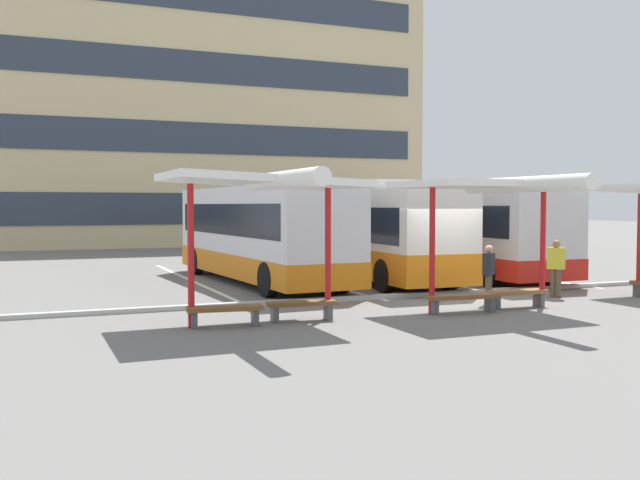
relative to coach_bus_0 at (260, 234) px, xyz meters
The scene contains 18 objects.
ground_plane 7.59m from the coach_bus_0, 60.36° to the right, with size 160.00×160.00×0.00m, color slate.
terminal_building 28.79m from the coach_bus_0, 82.39° to the left, with size 30.07×13.45×20.19m.
coach_bus_0 is the anchor object (origin of this frame).
coach_bus_1 3.86m from the coach_bus_0, ahead, with size 2.92×11.66×3.44m.
coach_bus_2 7.58m from the coach_bus_0, ahead, with size 2.83×11.71×3.49m.
lane_stripe_0 2.87m from the coach_bus_0, 148.75° to the left, with size 0.16×14.00×0.01m, color white.
lane_stripe_1 2.70m from the coach_bus_0, 34.56° to the left, with size 0.16×14.00×0.01m, color white.
lane_stripe_2 5.92m from the coach_bus_0, 12.39° to the left, with size 0.16×14.00×0.01m, color white.
lane_stripe_3 9.56m from the coach_bus_0, ahead, with size 0.16×14.00×0.01m, color white.
waiting_shelter_0 8.68m from the coach_bus_0, 107.00° to the right, with size 4.16×4.93×3.30m.
bench_0 8.89m from the coach_bus_0, 112.79° to the right, with size 1.64×0.61×0.45m.
bench_1 8.26m from the coach_bus_0, 101.34° to the right, with size 1.58×0.57×0.45m.
waiting_shelter_1 9.20m from the coach_bus_0, 68.81° to the right, with size 4.28×4.88×3.26m.
bench_2 8.82m from the coach_bus_0, 74.10° to the right, with size 1.82×0.63×0.45m.
bench_3 9.26m from the coach_bus_0, 62.82° to the right, with size 1.64×0.47×0.45m.
platform_kerb 6.63m from the coach_bus_0, 55.34° to the right, with size 44.00×0.24×0.12m, color #ADADA8.
waiting_passenger_0 8.32m from the coach_bus_0, 61.58° to the right, with size 0.49×0.45×1.55m.
waiting_passenger_1 9.51m from the coach_bus_0, 46.82° to the right, with size 0.45×0.51×1.62m.
Camera 1 is at (-11.02, -16.46, 2.60)m, focal length 40.25 mm.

